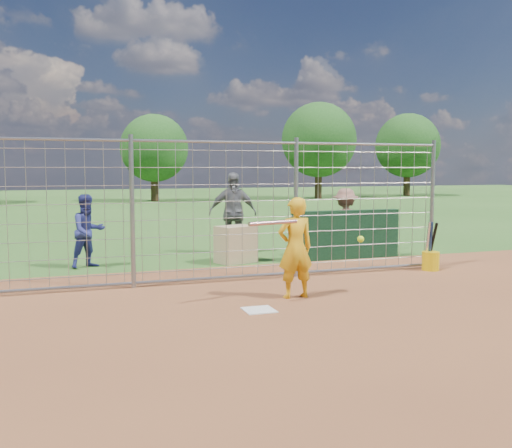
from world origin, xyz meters
name	(u,v)px	position (x,y,z in m)	size (l,w,h in m)	color
ground	(254,308)	(0.00, 0.00, 0.00)	(100.00, 100.00, 0.00)	#2D591E
infield_dirt	(354,378)	(0.00, -3.00, 0.01)	(18.00, 18.00, 0.00)	brown
home_plate	(259,310)	(0.00, -0.20, 0.01)	(0.43, 0.43, 0.02)	silver
dugout_wall	(346,235)	(3.40, 3.60, 0.55)	(2.60, 0.20, 1.10)	#11381E
batter	(295,248)	(0.81, 0.39, 0.79)	(0.58, 0.38, 1.59)	gold
bystander_a	(88,231)	(-2.12, 4.34, 0.76)	(0.73, 0.57, 1.51)	navy
bystander_b	(233,213)	(1.25, 5.28, 0.97)	(1.14, 0.48, 1.95)	slate
bystander_c	(345,223)	(3.52, 3.85, 0.79)	(1.02, 0.59, 1.58)	brown
equipment_bin	(236,244)	(0.92, 3.94, 0.40)	(0.80, 0.55, 0.80)	tan
equipment_in_play	(295,227)	(0.66, 0.05, 1.17)	(1.82, 0.41, 0.36)	silver
bucket_with_bats	(430,258)	(4.32, 1.76, 0.25)	(0.34, 0.37, 0.98)	#E3B70B
backstop_fence	(218,212)	(0.00, 2.00, 1.26)	(9.08, 0.08, 2.60)	gray
tree_line	(156,142)	(3.13, 28.13, 3.71)	(44.66, 6.72, 6.48)	#3F2B19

